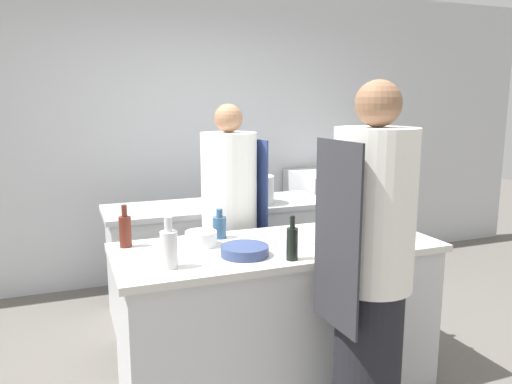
{
  "coord_description": "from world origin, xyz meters",
  "views": [
    {
      "loc": [
        -1.13,
        -2.57,
        1.72
      ],
      "look_at": [
        0.0,
        0.35,
        1.14
      ],
      "focal_mm": 35.0,
      "sensor_mm": 36.0,
      "label": 1
    }
  ],
  "objects_px": {
    "chef_at_stove": "(230,226)",
    "bottle_sauce": "(292,242)",
    "bottle_vinegar": "(372,207)",
    "bottle_cooking_oil": "(125,230)",
    "bottle_water": "(169,248)",
    "bottle_wine": "(392,216)",
    "bottle_olive_oil": "(220,227)",
    "bowl_prep_small": "(245,251)",
    "bowl_mixing_large": "(201,239)",
    "stockpot": "(255,190)",
    "oven_range": "(334,222)",
    "chef_at_prep_near": "(370,272)"
  },
  "relations": [
    {
      "from": "stockpot",
      "to": "chef_at_stove",
      "type": "bearing_deg",
      "value": -128.97
    },
    {
      "from": "oven_range",
      "to": "bowl_mixing_large",
      "type": "height_order",
      "value": "oven_range"
    },
    {
      "from": "bottle_water",
      "to": "bowl_mixing_large",
      "type": "height_order",
      "value": "bottle_water"
    },
    {
      "from": "bottle_water",
      "to": "chef_at_stove",
      "type": "bearing_deg",
      "value": 55.31
    },
    {
      "from": "bottle_cooking_oil",
      "to": "bottle_wine",
      "type": "bearing_deg",
      "value": -8.85
    },
    {
      "from": "bottle_wine",
      "to": "bottle_water",
      "type": "bearing_deg",
      "value": -172.22
    },
    {
      "from": "chef_at_prep_near",
      "to": "bottle_olive_oil",
      "type": "height_order",
      "value": "chef_at_prep_near"
    },
    {
      "from": "bottle_olive_oil",
      "to": "bowl_mixing_large",
      "type": "distance_m",
      "value": 0.19
    },
    {
      "from": "bottle_vinegar",
      "to": "bowl_prep_small",
      "type": "xyz_separation_m",
      "value": [
        -1.05,
        -0.35,
        -0.09
      ]
    },
    {
      "from": "chef_at_stove",
      "to": "bottle_wine",
      "type": "relative_size",
      "value": 6.86
    },
    {
      "from": "bottle_vinegar",
      "to": "bowl_mixing_large",
      "type": "relative_size",
      "value": 1.65
    },
    {
      "from": "bottle_olive_oil",
      "to": "bottle_sauce",
      "type": "distance_m",
      "value": 0.59
    },
    {
      "from": "bowl_mixing_large",
      "to": "stockpot",
      "type": "bearing_deg",
      "value": 54.33
    },
    {
      "from": "chef_at_prep_near",
      "to": "bowl_prep_small",
      "type": "xyz_separation_m",
      "value": [
        -0.46,
        0.5,
        0.02
      ]
    },
    {
      "from": "chef_at_stove",
      "to": "bottle_sauce",
      "type": "distance_m",
      "value": 0.99
    },
    {
      "from": "bottle_water",
      "to": "bottle_wine",
      "type": "bearing_deg",
      "value": 7.78
    },
    {
      "from": "bottle_wine",
      "to": "bottle_vinegar",
      "type": "bearing_deg",
      "value": 92.27
    },
    {
      "from": "bowl_prep_small",
      "to": "bottle_wine",
      "type": "bearing_deg",
      "value": 7.9
    },
    {
      "from": "stockpot",
      "to": "bottle_water",
      "type": "bearing_deg",
      "value": -126.2
    },
    {
      "from": "oven_range",
      "to": "stockpot",
      "type": "xyz_separation_m",
      "value": [
        -1.09,
        -0.59,
        0.5
      ]
    },
    {
      "from": "bottle_wine",
      "to": "bottle_sauce",
      "type": "bearing_deg",
      "value": -160.2
    },
    {
      "from": "chef_at_stove",
      "to": "bottle_olive_oil",
      "type": "relative_size",
      "value": 9.36
    },
    {
      "from": "bottle_vinegar",
      "to": "bottle_cooking_oil",
      "type": "distance_m",
      "value": 1.63
    },
    {
      "from": "bottle_cooking_oil",
      "to": "stockpot",
      "type": "height_order",
      "value": "bottle_cooking_oil"
    },
    {
      "from": "bottle_cooking_oil",
      "to": "stockpot",
      "type": "xyz_separation_m",
      "value": [
        1.13,
        0.87,
        0.02
      ]
    },
    {
      "from": "stockpot",
      "to": "bowl_prep_small",
      "type": "bearing_deg",
      "value": -113.37
    },
    {
      "from": "chef_at_stove",
      "to": "bottle_vinegar",
      "type": "distance_m",
      "value": 0.99
    },
    {
      "from": "oven_range",
      "to": "bottle_wine",
      "type": "distance_m",
      "value": 1.87
    },
    {
      "from": "chef_at_prep_near",
      "to": "bowl_mixing_large",
      "type": "bearing_deg",
      "value": 37.53
    },
    {
      "from": "chef_at_stove",
      "to": "bottle_olive_oil",
      "type": "xyz_separation_m",
      "value": [
        -0.21,
        -0.43,
        0.12
      ]
    },
    {
      "from": "bottle_water",
      "to": "bowl_mixing_large",
      "type": "xyz_separation_m",
      "value": [
        0.25,
        0.32,
        -0.06
      ]
    },
    {
      "from": "bottle_vinegar",
      "to": "stockpot",
      "type": "distance_m",
      "value": 1.04
    },
    {
      "from": "bottle_olive_oil",
      "to": "bottle_sauce",
      "type": "height_order",
      "value": "bottle_sauce"
    },
    {
      "from": "chef_at_prep_near",
      "to": "bowl_prep_small",
      "type": "height_order",
      "value": "chef_at_prep_near"
    },
    {
      "from": "oven_range",
      "to": "bottle_olive_oil",
      "type": "xyz_separation_m",
      "value": [
        -1.66,
        -1.48,
        0.45
      ]
    },
    {
      "from": "bottle_wine",
      "to": "stockpot",
      "type": "height_order",
      "value": "bottle_wine"
    },
    {
      "from": "bottle_vinegar",
      "to": "bowl_prep_small",
      "type": "height_order",
      "value": "bottle_vinegar"
    },
    {
      "from": "bowl_prep_small",
      "to": "bottle_vinegar",
      "type": "bearing_deg",
      "value": 18.47
    },
    {
      "from": "chef_at_stove",
      "to": "stockpot",
      "type": "relative_size",
      "value": 5.53
    },
    {
      "from": "bottle_wine",
      "to": "bottle_water",
      "type": "relative_size",
      "value": 0.95
    },
    {
      "from": "bowl_prep_small",
      "to": "bottle_cooking_oil",
      "type": "bearing_deg",
      "value": 145.35
    },
    {
      "from": "bottle_sauce",
      "to": "stockpot",
      "type": "relative_size",
      "value": 0.77
    },
    {
      "from": "bottle_water",
      "to": "bottle_cooking_oil",
      "type": "bearing_deg",
      "value": 109.25
    },
    {
      "from": "bottle_wine",
      "to": "bottle_cooking_oil",
      "type": "bearing_deg",
      "value": 171.15
    },
    {
      "from": "bottle_sauce",
      "to": "bowl_mixing_large",
      "type": "xyz_separation_m",
      "value": [
        -0.38,
        0.42,
        -0.05
      ]
    },
    {
      "from": "bottle_wine",
      "to": "chef_at_prep_near",
      "type": "bearing_deg",
      "value": -132.33
    },
    {
      "from": "bowl_mixing_large",
      "to": "bottle_sauce",
      "type": "bearing_deg",
      "value": -48.28
    },
    {
      "from": "bottle_cooking_oil",
      "to": "bottle_sauce",
      "type": "height_order",
      "value": "bottle_cooking_oil"
    },
    {
      "from": "bottle_olive_oil",
      "to": "bottle_cooking_oil",
      "type": "height_order",
      "value": "bottle_cooking_oil"
    },
    {
      "from": "oven_range",
      "to": "bottle_water",
      "type": "height_order",
      "value": "bottle_water"
    }
  ]
}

